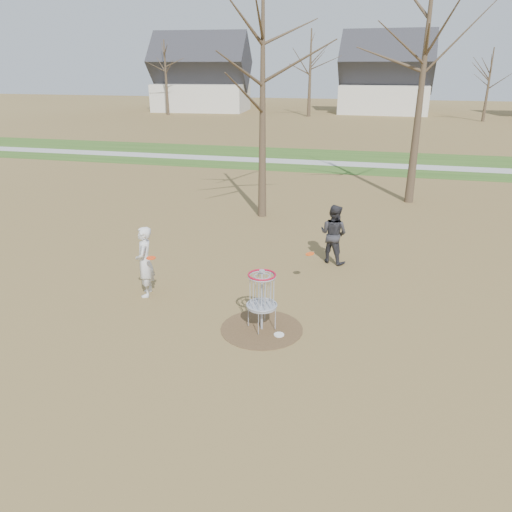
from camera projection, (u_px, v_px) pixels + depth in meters
The scene contains 11 objects.
ground at pixel (262, 329), 10.86m from camera, with size 160.00×160.00×0.00m, color brown.
green_band at pixel (342, 161), 29.89m from camera, with size 160.00×8.00×0.01m, color #2D5119.
footpath at pixel (341, 164), 28.98m from camera, with size 160.00×1.50×0.01m, color #9E9E99.
dirt_circle at pixel (262, 329), 10.86m from camera, with size 1.80×1.80×0.01m, color #47331E.
player_standing at pixel (145, 262), 12.17m from camera, with size 0.64×0.42×1.77m, color silver.
player_throwing at pixel (333, 234), 14.26m from camera, with size 0.83×0.65×1.72m, color #2C2C30.
disc_grounded at pixel (279, 335), 10.59m from camera, with size 0.22×0.22×0.02m, color white.
discs_in_play at pixel (237, 256), 12.19m from camera, with size 3.76×1.91×0.24m.
disc_golf_basket at pixel (262, 291), 10.54m from camera, with size 0.64×0.64×1.35m.
bare_trees at pixel (383, 65), 40.97m from camera, with size 52.62×44.98×9.00m.
houses_row at pixel (406, 83), 56.25m from camera, with size 56.51×10.01×7.26m.
Camera 1 is at (2.19, -9.32, 5.38)m, focal length 35.00 mm.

